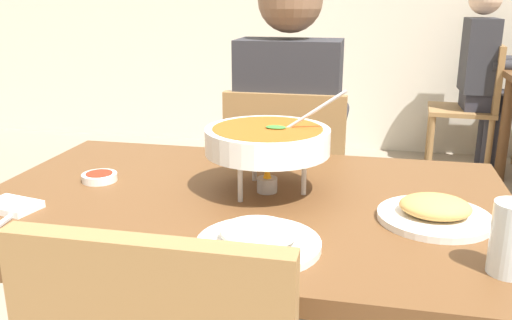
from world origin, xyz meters
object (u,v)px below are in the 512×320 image
(dining_table_main, at_px, (243,241))
(chair_bg_right, at_px, (476,100))
(chair_diner_main, at_px, (287,193))
(curry_bowl, at_px, (268,141))
(sauce_dish, at_px, (100,177))
(appetizer_plate, at_px, (435,212))
(diner_main, at_px, (290,129))
(patron_bg_right, at_px, (484,66))
(rice_plate, at_px, (259,238))
(drink_glass, at_px, (511,242))

(dining_table_main, distance_m, chair_bg_right, 3.01)
(chair_diner_main, bearing_deg, curry_bowl, -85.69)
(dining_table_main, distance_m, sauce_dish, 0.41)
(dining_table_main, bearing_deg, curry_bowl, 47.48)
(curry_bowl, bearing_deg, dining_table_main, -132.52)
(appetizer_plate, bearing_deg, diner_main, 118.88)
(patron_bg_right, bearing_deg, diner_main, -115.91)
(diner_main, xyz_separation_m, rice_plate, (0.09, -0.99, 0.02))
(drink_glass, height_order, chair_bg_right, chair_bg_right)
(chair_diner_main, height_order, curry_bowl, curry_bowl)
(drink_glass, height_order, patron_bg_right, patron_bg_right)
(appetizer_plate, distance_m, patron_bg_right, 2.97)
(drink_glass, bearing_deg, appetizer_plate, 115.49)
(patron_bg_right, bearing_deg, chair_diner_main, -115.56)
(diner_main, height_order, drink_glass, diner_main)
(sauce_dish, bearing_deg, drink_glass, -18.12)
(diner_main, relative_size, drink_glass, 10.08)
(drink_glass, distance_m, patron_bg_right, 3.16)
(drink_glass, bearing_deg, chair_bg_right, 81.40)
(dining_table_main, relative_size, chair_diner_main, 1.41)
(chair_diner_main, bearing_deg, sauce_dish, -120.70)
(rice_plate, relative_size, appetizer_plate, 1.00)
(sauce_dish, height_order, chair_bg_right, chair_bg_right)
(dining_table_main, height_order, curry_bowl, curry_bowl)
(curry_bowl, bearing_deg, patron_bg_right, 70.71)
(chair_diner_main, xyz_separation_m, rice_plate, (0.09, -0.96, 0.26))
(dining_table_main, bearing_deg, drink_glass, -26.13)
(appetizer_plate, bearing_deg, sauce_dish, 173.75)
(curry_bowl, relative_size, rice_plate, 1.39)
(drink_glass, bearing_deg, dining_table_main, 153.87)
(drink_glass, bearing_deg, chair_diner_main, 118.98)
(chair_diner_main, distance_m, diner_main, 0.24)
(dining_table_main, relative_size, sauce_dish, 14.06)
(chair_bg_right, bearing_deg, sauce_dish, -116.53)
(diner_main, bearing_deg, sauce_dish, -119.50)
(rice_plate, height_order, chair_bg_right, chair_bg_right)
(diner_main, distance_m, curry_bowl, 0.70)
(rice_plate, distance_m, drink_glass, 0.44)
(sauce_dish, xyz_separation_m, chair_bg_right, (1.40, 2.80, -0.25))
(appetizer_plate, bearing_deg, dining_table_main, 173.51)
(rice_plate, xyz_separation_m, drink_glass, (0.44, -0.01, 0.04))
(rice_plate, relative_size, patron_bg_right, 0.18)
(diner_main, distance_m, drink_glass, 1.13)
(dining_table_main, relative_size, rice_plate, 5.27)
(diner_main, distance_m, sauce_dish, 0.80)
(rice_plate, bearing_deg, chair_bg_right, 73.60)
(diner_main, height_order, curry_bowl, diner_main)
(appetizer_plate, xyz_separation_m, patron_bg_right, (0.60, 2.91, -0.02))
(chair_diner_main, distance_m, patron_bg_right, 2.40)
(chair_diner_main, relative_size, sauce_dish, 10.00)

